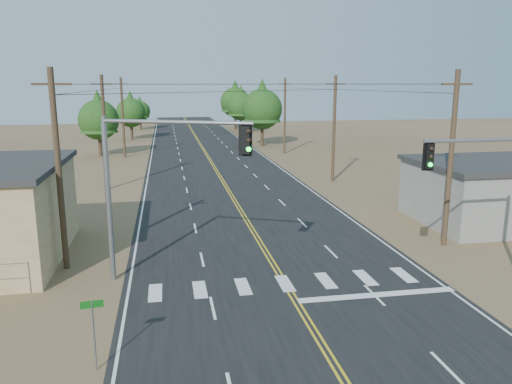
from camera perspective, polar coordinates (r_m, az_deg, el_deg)
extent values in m
plane|color=olive|center=(17.11, 10.04, -20.53)|extent=(220.00, 220.00, 0.00)
cube|color=black|center=(44.70, -3.28, 0.35)|extent=(15.00, 200.00, 0.02)
cylinder|color=gray|center=(24.76, -24.46, -8.88)|extent=(0.06, 0.06, 1.50)
cylinder|color=#4C3826|center=(26.29, -21.62, 2.17)|extent=(0.30, 0.30, 10.00)
cube|color=#4C3826|center=(25.95, -22.36, 11.33)|extent=(1.80, 0.12, 0.12)
cylinder|color=#4C3826|center=(45.91, -16.88, 6.47)|extent=(0.30, 0.30, 10.00)
cube|color=#4C3826|center=(45.72, -17.21, 11.71)|extent=(1.80, 0.12, 0.12)
cylinder|color=#4C3826|center=(65.76, -14.97, 8.18)|extent=(0.30, 0.30, 10.00)
cube|color=#4C3826|center=(65.63, -15.18, 11.83)|extent=(1.80, 0.12, 0.12)
cylinder|color=#4C3826|center=(30.21, 21.36, 3.40)|extent=(0.30, 0.30, 10.00)
cube|color=#4C3826|center=(29.91, 22.00, 11.36)|extent=(1.80, 0.12, 0.12)
cylinder|color=#4C3826|center=(48.26, 8.91, 7.10)|extent=(0.30, 0.30, 10.00)
cube|color=#4C3826|center=(48.08, 9.07, 12.09)|extent=(1.80, 0.12, 0.12)
cylinder|color=#4C3826|center=(67.42, 3.31, 8.66)|extent=(0.30, 0.30, 10.00)
cube|color=#4C3826|center=(67.29, 3.35, 12.23)|extent=(1.80, 0.12, 0.12)
cylinder|color=gray|center=(24.20, -16.47, -1.32)|extent=(0.26, 0.26, 7.49)
cylinder|color=gray|center=(23.64, -17.03, 7.54)|extent=(0.19, 0.19, 0.64)
cylinder|color=gray|center=(22.09, -9.16, 7.90)|extent=(6.43, 2.95, 0.17)
cube|color=black|center=(21.15, -1.14, 5.97)|extent=(0.47, 0.44, 1.18)
sphere|color=black|center=(20.95, -0.86, 6.94)|extent=(0.21, 0.21, 0.21)
sphere|color=black|center=(20.99, -0.85, 5.92)|extent=(0.21, 0.21, 0.21)
sphere|color=#0CE533|center=(21.03, -0.85, 4.91)|extent=(0.21, 0.21, 0.21)
cylinder|color=gray|center=(23.76, 24.50, 5.40)|extent=(5.56, 0.22, 0.15)
cube|color=black|center=(22.49, 19.15, 3.89)|extent=(0.34, 0.29, 1.06)
sphere|color=black|center=(22.30, 19.43, 4.67)|extent=(0.19, 0.19, 0.19)
sphere|color=black|center=(22.34, 19.37, 3.82)|extent=(0.19, 0.19, 0.19)
sphere|color=#0CE533|center=(22.39, 19.30, 2.97)|extent=(0.19, 0.19, 0.19)
cylinder|color=gray|center=(17.61, -18.01, -15.42)|extent=(0.06, 0.06, 2.42)
cube|color=#0C5812|center=(17.14, -18.26, -12.11)|extent=(0.73, 0.11, 0.24)
cylinder|color=#3F2D1E|center=(67.92, -17.38, 5.21)|extent=(0.49, 0.49, 3.07)
cone|color=#1F4413|center=(67.57, -17.61, 8.80)|extent=(4.78, 4.78, 5.46)
sphere|color=#1F4413|center=(67.64, -17.55, 7.86)|extent=(5.12, 5.12, 5.12)
cylinder|color=#3F2D1E|center=(87.29, -14.02, 6.81)|extent=(0.46, 0.46, 2.94)
cone|color=#1F4413|center=(87.02, -14.16, 9.48)|extent=(4.57, 4.57, 5.22)
sphere|color=#1F4413|center=(87.07, -14.12, 8.78)|extent=(4.89, 4.89, 4.89)
cylinder|color=#3F2D1E|center=(106.11, -13.05, 7.63)|extent=(0.45, 0.45, 2.46)
cone|color=#1F4413|center=(105.91, -13.14, 9.48)|extent=(3.83, 3.83, 4.38)
sphere|color=#1F4413|center=(105.95, -13.12, 9.00)|extent=(4.11, 4.11, 4.11)
cylinder|color=#3F2D1E|center=(75.95, 0.70, 6.66)|extent=(0.49, 0.49, 3.60)
cone|color=#1F4413|center=(75.62, 0.71, 10.43)|extent=(5.60, 5.60, 6.40)
sphere|color=#1F4413|center=(75.68, 0.71, 9.44)|extent=(6.00, 6.00, 6.00)
cylinder|color=#3F2D1E|center=(97.57, -1.71, 7.80)|extent=(0.49, 0.49, 3.26)
cone|color=#1F4413|center=(97.32, -1.73, 10.45)|extent=(5.07, 5.07, 5.80)
sphere|color=#1F4413|center=(97.36, -1.72, 9.76)|extent=(5.43, 5.43, 5.43)
cylinder|color=#3F2D1E|center=(103.83, -2.38, 8.16)|extent=(0.50, 0.50, 3.63)
cone|color=#1F4413|center=(103.59, -2.40, 10.94)|extent=(5.65, 5.65, 6.45)
sphere|color=#1F4413|center=(103.63, -2.40, 10.22)|extent=(6.05, 6.05, 6.05)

